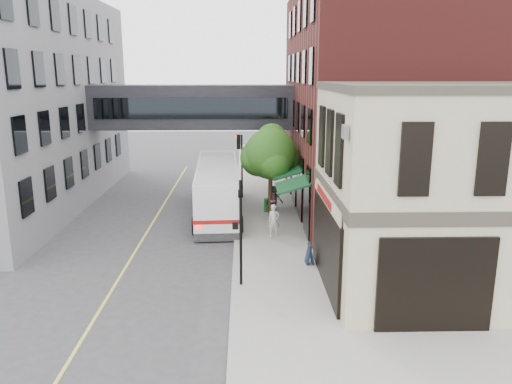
{
  "coord_description": "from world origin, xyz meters",
  "views": [
    {
      "loc": [
        0.56,
        -17.55,
        8.84
      ],
      "look_at": [
        1.1,
        4.79,
        3.48
      ],
      "focal_mm": 35.0,
      "sensor_mm": 36.0,
      "label": 1
    }
  ],
  "objects_px": {
    "bus": "(218,187)",
    "pedestrian_a": "(274,221)",
    "pedestrian_c": "(274,199)",
    "newspaper_box": "(268,205)",
    "pedestrian_b": "(274,200)",
    "sandwich_board": "(310,254)"
  },
  "relations": [
    {
      "from": "pedestrian_a",
      "to": "pedestrian_c",
      "type": "xyz_separation_m",
      "value": [
        0.32,
        4.78,
        -0.02
      ]
    },
    {
      "from": "bus",
      "to": "pedestrian_c",
      "type": "xyz_separation_m",
      "value": [
        3.62,
        -0.37,
        -0.75
      ]
    },
    {
      "from": "bus",
      "to": "pedestrian_c",
      "type": "relative_size",
      "value": 6.85
    },
    {
      "from": "bus",
      "to": "newspaper_box",
      "type": "xyz_separation_m",
      "value": [
        3.21,
        -0.2,
        -1.18
      ]
    },
    {
      "from": "pedestrian_b",
      "to": "pedestrian_c",
      "type": "distance_m",
      "value": 0.08
    },
    {
      "from": "pedestrian_b",
      "to": "pedestrian_a",
      "type": "bearing_deg",
      "value": -94.73
    },
    {
      "from": "pedestrian_a",
      "to": "pedestrian_b",
      "type": "xyz_separation_m",
      "value": [
        0.26,
        4.75,
        -0.07
      ]
    },
    {
      "from": "pedestrian_c",
      "to": "newspaper_box",
      "type": "relative_size",
      "value": 1.99
    },
    {
      "from": "pedestrian_a",
      "to": "newspaper_box",
      "type": "relative_size",
      "value": 2.05
    },
    {
      "from": "pedestrian_b",
      "to": "bus",
      "type": "bearing_deg",
      "value": 171.83
    },
    {
      "from": "pedestrian_b",
      "to": "newspaper_box",
      "type": "bearing_deg",
      "value": 147.34
    },
    {
      "from": "bus",
      "to": "pedestrian_b",
      "type": "height_order",
      "value": "bus"
    },
    {
      "from": "sandwich_board",
      "to": "bus",
      "type": "bearing_deg",
      "value": 113.74
    },
    {
      "from": "sandwich_board",
      "to": "pedestrian_b",
      "type": "bearing_deg",
      "value": 94.11
    },
    {
      "from": "newspaper_box",
      "to": "sandwich_board",
      "type": "height_order",
      "value": "sandwich_board"
    },
    {
      "from": "bus",
      "to": "pedestrian_b",
      "type": "bearing_deg",
      "value": -6.55
    },
    {
      "from": "bus",
      "to": "pedestrian_c",
      "type": "distance_m",
      "value": 3.71
    },
    {
      "from": "bus",
      "to": "newspaper_box",
      "type": "bearing_deg",
      "value": -3.58
    },
    {
      "from": "pedestrian_b",
      "to": "sandwich_board",
      "type": "height_order",
      "value": "pedestrian_b"
    },
    {
      "from": "pedestrian_b",
      "to": "pedestrian_c",
      "type": "relative_size",
      "value": 0.95
    },
    {
      "from": "pedestrian_a",
      "to": "bus",
      "type": "bearing_deg",
      "value": 112.69
    },
    {
      "from": "bus",
      "to": "pedestrian_a",
      "type": "bearing_deg",
      "value": -57.36
    }
  ]
}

